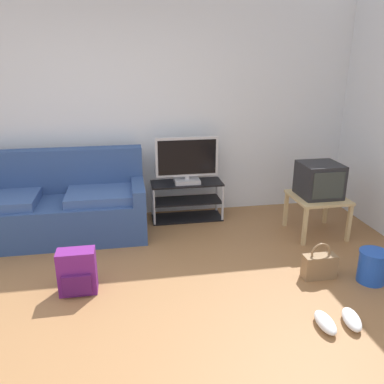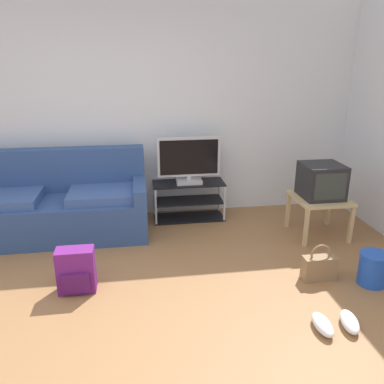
{
  "view_description": "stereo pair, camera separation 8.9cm",
  "coord_description": "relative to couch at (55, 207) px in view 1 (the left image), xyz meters",
  "views": [
    {
      "loc": [
        0.1,
        -2.49,
        1.97
      ],
      "look_at": [
        0.72,
        1.13,
        0.7
      ],
      "focal_mm": 36.58,
      "sensor_mm": 36.0,
      "label": 1
    },
    {
      "loc": [
        0.18,
        -2.5,
        1.97
      ],
      "look_at": [
        0.72,
        1.13,
        0.7
      ],
      "focal_mm": 36.58,
      "sensor_mm": 36.0,
      "label": 2
    }
  ],
  "objects": [
    {
      "name": "side_table",
      "position": [
        2.98,
        -0.47,
        0.05
      ],
      "size": [
        0.58,
        0.58,
        0.46
      ],
      "color": "tan",
      "rests_on": "ground_plane"
    },
    {
      "name": "crt_tv",
      "position": [
        2.98,
        -0.45,
        0.3
      ],
      "size": [
        0.44,
        0.43,
        0.38
      ],
      "color": "#232326",
      "rests_on": "side_table"
    },
    {
      "name": "ground_plane",
      "position": [
        0.74,
        -1.89,
        -0.36
      ],
      "size": [
        9.0,
        9.8,
        0.02
      ],
      "primitive_type": "cube",
      "color": "olive"
    },
    {
      "name": "cleaning_bucket",
      "position": [
        3.0,
        -1.54,
        -0.19
      ],
      "size": [
        0.26,
        0.26,
        0.31
      ],
      "color": "blue",
      "rests_on": "ground_plane"
    },
    {
      "name": "handbag",
      "position": [
        2.56,
        -1.39,
        -0.23
      ],
      "size": [
        0.31,
        0.13,
        0.36
      ],
      "rotation": [
        0.0,
        0.0,
        0.37
      ],
      "color": "olive",
      "rests_on": "ground_plane"
    },
    {
      "name": "sneakers_pair",
      "position": [
        2.38,
        -2.08,
        -0.31
      ],
      "size": [
        0.38,
        0.31,
        0.09
      ],
      "color": "white",
      "rests_on": "ground_plane"
    },
    {
      "name": "backpack",
      "position": [
        0.36,
        -1.26,
        -0.15
      ],
      "size": [
        0.32,
        0.25,
        0.4
      ],
      "rotation": [
        0.0,
        0.0,
        0.37
      ],
      "color": "#661E70",
      "rests_on": "ground_plane"
    },
    {
      "name": "couch",
      "position": [
        0.0,
        0.0,
        0.0
      ],
      "size": [
        2.03,
        0.82,
        0.96
      ],
      "color": "navy",
      "rests_on": "ground_plane"
    },
    {
      "name": "flat_tv",
      "position": [
        1.56,
        0.21,
        0.42
      ],
      "size": [
        0.77,
        0.22,
        0.58
      ],
      "color": "#B2B2B7",
      "rests_on": "tv_stand"
    },
    {
      "name": "tv_stand",
      "position": [
        1.56,
        0.24,
        -0.11
      ],
      "size": [
        0.89,
        0.36,
        0.48
      ],
      "color": "black",
      "rests_on": "ground_plane"
    },
    {
      "name": "wall_back",
      "position": [
        0.74,
        0.56,
        1.0
      ],
      "size": [
        9.0,
        0.1,
        2.7
      ],
      "primitive_type": "cube",
      "color": "silver",
      "rests_on": "ground_plane"
    }
  ]
}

